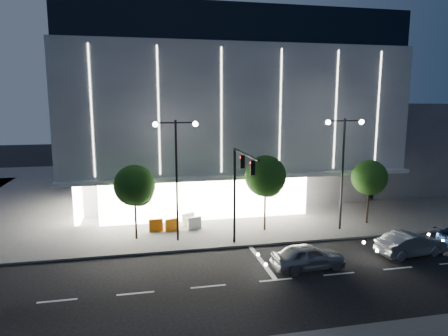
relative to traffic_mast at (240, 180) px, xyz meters
name	(u,v)px	position (x,y,z in m)	size (l,w,h in m)	color
ground	(236,272)	(-1.00, -3.34, -5.03)	(160.00, 160.00, 0.00)	black
sidewalk_museum	(230,186)	(4.00, 20.66, -4.95)	(70.00, 40.00, 0.15)	#474747
museum	(216,110)	(1.98, 18.97, 4.25)	(30.00, 25.80, 18.00)	#4C4C51
annex_building	(387,142)	(25.00, 20.66, -0.03)	(16.00, 20.00, 10.00)	#4C4C51
traffic_mast	(240,180)	(0.00, 0.00, 0.00)	(0.33, 5.89, 7.07)	black
street_lamp_west	(176,163)	(-4.00, 2.66, 0.93)	(3.16, 0.36, 9.00)	black
street_lamp_east	(343,157)	(9.00, 2.66, 0.93)	(3.16, 0.36, 9.00)	black
tree_left	(135,188)	(-6.97, 3.68, -0.99)	(3.02, 3.02, 5.72)	black
tree_mid	(266,178)	(3.03, 3.68, -0.69)	(3.25, 3.25, 6.15)	black
tree_right	(369,179)	(12.03, 3.68, -1.14)	(2.91, 2.91, 5.51)	black
car_lead	(308,256)	(3.50, -3.71, -4.24)	(1.86, 4.62, 1.57)	#919298
car_second	(411,244)	(11.16, -3.07, -4.24)	(1.67, 4.78, 1.57)	#939599
barrier_a	(172,225)	(-4.24, 4.92, -4.38)	(1.10, 0.25, 1.00)	orange
barrier_b	(194,223)	(-2.45, 5.00, -4.38)	(1.10, 0.25, 1.00)	white
barrier_c	(156,225)	(-5.49, 5.04, -4.38)	(1.10, 0.25, 1.00)	#D4600B
barrier_d	(188,219)	(-2.81, 6.22, -4.38)	(1.10, 0.25, 1.00)	white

